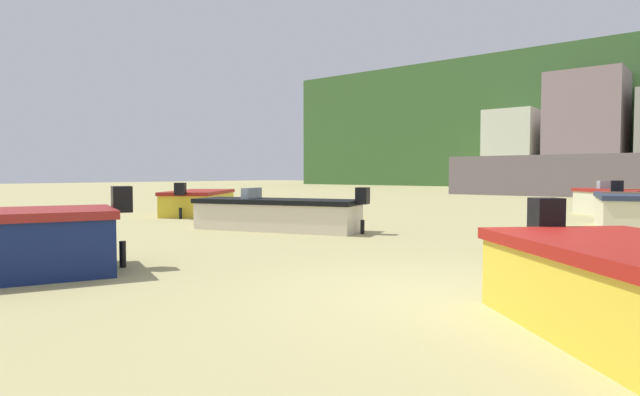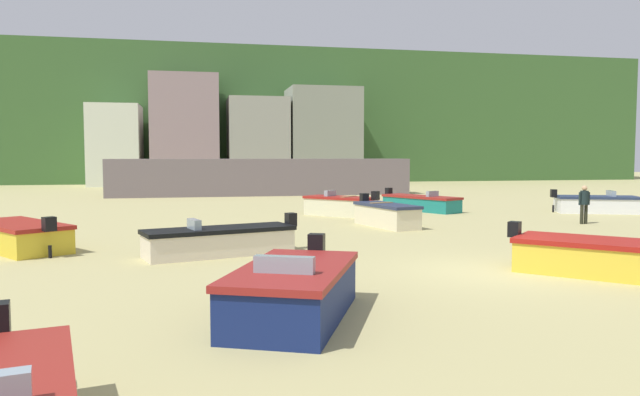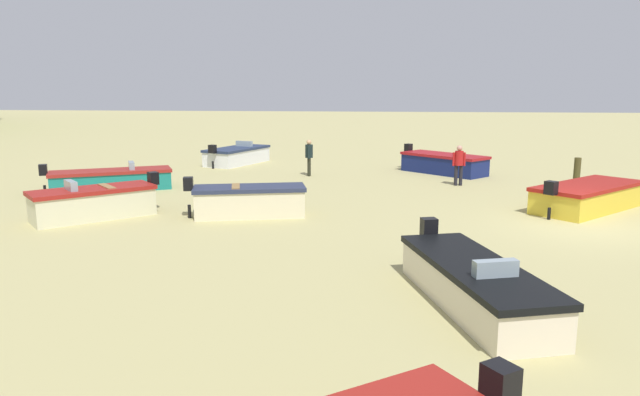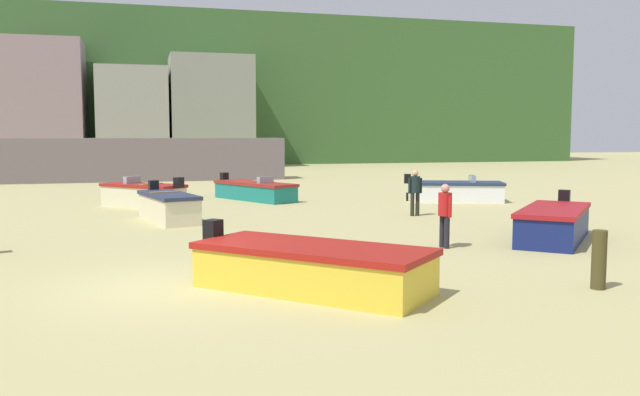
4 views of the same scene
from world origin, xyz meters
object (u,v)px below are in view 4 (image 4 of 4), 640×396
at_px(boat_cream_5, 144,195).
at_px(mooring_post_near_water, 599,260).
at_px(boat_yellow_4, 312,268).
at_px(beach_walker_foreground, 415,189).
at_px(boat_white_1, 456,191).
at_px(boat_navy_2, 554,224).
at_px(beach_walker_distant, 445,210).
at_px(boat_cream_3, 168,207).
at_px(boat_teal_0, 255,191).

height_order(boat_cream_5, mooring_post_near_water, boat_cream_5).
height_order(boat_yellow_4, beach_walker_foreground, beach_walker_foreground).
bearing_deg(boat_white_1, boat_cream_5, -74.79).
relative_size(boat_navy_2, beach_walker_foreground, 2.45).
bearing_deg(beach_walker_distant, boat_cream_3, 34.22).
bearing_deg(beach_walker_foreground, beach_walker_distant, 70.11).
bearing_deg(mooring_post_near_water, boat_yellow_4, 166.27).
bearing_deg(boat_yellow_4, boat_cream_5, -124.13).
distance_m(boat_white_1, beach_walker_foreground, 5.67).
xyz_separation_m(boat_navy_2, boat_yellow_4, (-7.72, -3.83, -0.03)).
relative_size(boat_navy_2, mooring_post_near_water, 3.61).
relative_size(boat_cream_3, mooring_post_near_water, 3.40).
relative_size(boat_yellow_4, boat_cream_5, 1.24).
xyz_separation_m(boat_cream_5, mooring_post_near_water, (8.08, -16.52, 0.07)).
height_order(boat_cream_3, beach_walker_foreground, beach_walker_foreground).
height_order(boat_teal_0, boat_cream_3, boat_cream_3).
relative_size(boat_white_1, boat_yellow_4, 0.99).
bearing_deg(mooring_post_near_water, beach_walker_foreground, 84.09).
bearing_deg(beach_walker_foreground, boat_white_1, -134.30).
distance_m(boat_yellow_4, boat_cream_5, 15.54).
relative_size(boat_cream_5, beach_walker_foreground, 2.15).
bearing_deg(beach_walker_distant, beach_walker_foreground, -25.35).
height_order(boat_white_1, mooring_post_near_water, boat_white_1).
bearing_deg(boat_cream_5, mooring_post_near_water, -107.49).
bearing_deg(boat_yellow_4, beach_walker_distant, 174.20).
height_order(boat_cream_3, boat_cream_5, boat_cream_3).
height_order(boat_teal_0, beach_walker_distant, beach_walker_distant).
xyz_separation_m(boat_teal_0, beach_walker_foreground, (4.51, -7.10, 0.55)).
distance_m(boat_navy_2, boat_cream_5, 15.62).
height_order(boat_teal_0, beach_walker_foreground, beach_walker_foreground).
distance_m(boat_white_1, boat_navy_2, 10.55).
distance_m(boat_white_1, boat_cream_5, 13.01).
bearing_deg(boat_cream_3, boat_white_1, -178.06).
height_order(boat_navy_2, boat_cream_5, boat_cream_5).
xyz_separation_m(boat_yellow_4, beach_walker_distant, (4.38, 3.57, 0.52)).
distance_m(boat_teal_0, boat_yellow_4, 17.08).
height_order(boat_navy_2, beach_walker_distant, beach_walker_distant).
bearing_deg(boat_teal_0, mooring_post_near_water, 73.20).
height_order(boat_navy_2, boat_yellow_4, boat_navy_2).
relative_size(boat_white_1, boat_cream_5, 1.22).
bearing_deg(mooring_post_near_water, beach_walker_distant, 99.10).
xyz_separation_m(boat_white_1, boat_cream_3, (-12.18, -3.46, 0.04)).
bearing_deg(boat_teal_0, boat_navy_2, 87.03).
xyz_separation_m(boat_yellow_4, beach_walker_foreground, (6.31, 9.89, 0.52)).
distance_m(boat_white_1, mooring_post_near_water, 16.14).
bearing_deg(beach_walker_foreground, boat_navy_2, 100.24).
xyz_separation_m(boat_teal_0, mooring_post_near_water, (3.36, -18.25, 0.14)).
relative_size(boat_white_1, boat_navy_2, 1.07).
distance_m(boat_yellow_4, beach_walker_distant, 5.67).
relative_size(boat_teal_0, boat_yellow_4, 1.06).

